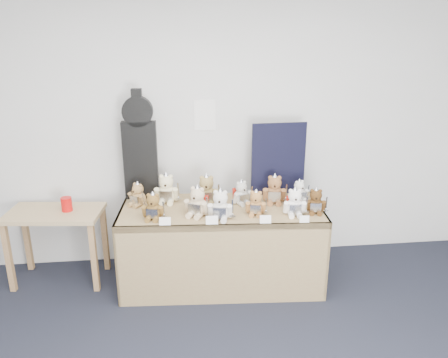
{
  "coord_description": "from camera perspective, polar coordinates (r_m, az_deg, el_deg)",
  "views": [
    {
      "loc": [
        -0.18,
        -1.73,
        2.27
      ],
      "look_at": [
        0.23,
        1.84,
        1.07
      ],
      "focal_mm": 35.0,
      "sensor_mm": 36.0,
      "label": 1
    }
  ],
  "objects": [
    {
      "name": "room_shell",
      "position": [
        4.3,
        -2.52,
        8.34
      ],
      "size": [
        6.0,
        6.0,
        6.0
      ],
      "color": "white",
      "rests_on": "floor"
    },
    {
      "name": "entry_card_d",
      "position": [
        3.72,
        10.46,
        -5.18
      ],
      "size": [
        0.08,
        0.02,
        0.06
      ],
      "primitive_type": "cube",
      "rotation": [
        -0.24,
        0.0,
        -0.07
      ],
      "color": "white",
      "rests_on": "display_table"
    },
    {
      "name": "side_table",
      "position": [
        4.37,
        -21.11,
        -5.46
      ],
      "size": [
        0.9,
        0.56,
        0.71
      ],
      "rotation": [
        0.0,
        0.0,
        -0.11
      ],
      "color": "tan",
      "rests_on": "floor"
    },
    {
      "name": "guitar_case",
      "position": [
        4.15,
        -10.94,
        4.22
      ],
      "size": [
        0.32,
        0.11,
        1.04
      ],
      "rotation": [
        0.0,
        0.0,
        -0.04
      ],
      "color": "black",
      "rests_on": "display_table"
    },
    {
      "name": "teddy_back_end",
      "position": [
        4.17,
        9.81,
        -1.62
      ],
      "size": [
        0.19,
        0.18,
        0.23
      ],
      "rotation": [
        0.0,
        0.0,
        0.36
      ],
      "color": "white",
      "rests_on": "display_table"
    },
    {
      "name": "teddy_front_right",
      "position": [
        3.82,
        4.19,
        -3.23
      ],
      "size": [
        0.2,
        0.18,
        0.25
      ],
      "rotation": [
        0.0,
        0.0,
        -0.24
      ],
      "color": "#A6723F",
      "rests_on": "display_table"
    },
    {
      "name": "teddy_back_centre_left",
      "position": [
        4.03,
        -2.3,
        -1.58
      ],
      "size": [
        0.25,
        0.22,
        0.31
      ],
      "rotation": [
        0.0,
        0.0,
        -0.12
      ],
      "color": "#9C834E",
      "rests_on": "display_table"
    },
    {
      "name": "teddy_front_end",
      "position": [
        3.92,
        11.87,
        -2.94
      ],
      "size": [
        0.2,
        0.18,
        0.25
      ],
      "rotation": [
        0.0,
        0.0,
        -0.23
      ],
      "color": "#4F341B",
      "rests_on": "display_table"
    },
    {
      "name": "teddy_front_left",
      "position": [
        3.78,
        -3.5,
        -3.08
      ],
      "size": [
        0.24,
        0.24,
        0.3
      ],
      "rotation": [
        0.0,
        0.0,
        -0.48
      ],
      "color": "beige",
      "rests_on": "display_table"
    },
    {
      "name": "navy_board",
      "position": [
        4.25,
        7.13,
        2.6
      ],
      "size": [
        0.53,
        0.04,
        0.71
      ],
      "primitive_type": "cube",
      "rotation": [
        0.0,
        0.0,
        0.05
      ],
      "color": "black",
      "rests_on": "display_table"
    },
    {
      "name": "teddy_front_far_left",
      "position": [
        3.76,
        -9.24,
        -3.67
      ],
      "size": [
        0.21,
        0.19,
        0.26
      ],
      "rotation": [
        0.0,
        0.0,
        -0.18
      ],
      "color": "brown",
      "rests_on": "display_table"
    },
    {
      "name": "teddy_back_left",
      "position": [
        4.1,
        -7.52,
        -1.38
      ],
      "size": [
        0.25,
        0.21,
        0.31
      ],
      "rotation": [
        0.0,
        0.0,
        -0.11
      ],
      "color": "beige",
      "rests_on": "display_table"
    },
    {
      "name": "entry_card_a",
      "position": [
        3.64,
        -7.72,
        -5.49
      ],
      "size": [
        0.1,
        0.03,
        0.07
      ],
      "primitive_type": "cube",
      "rotation": [
        -0.24,
        0.0,
        -0.07
      ],
      "color": "white",
      "rests_on": "display_table"
    },
    {
      "name": "display_table",
      "position": [
        3.98,
        -0.29,
        -6.34
      ],
      "size": [
        1.88,
        0.89,
        0.76
      ],
      "rotation": [
        0.0,
        0.0,
        -0.07
      ],
      "color": "olive",
      "rests_on": "floor"
    },
    {
      "name": "entry_card_b",
      "position": [
        3.63,
        -1.59,
        -5.39
      ],
      "size": [
        0.1,
        0.03,
        0.07
      ],
      "primitive_type": "cube",
      "rotation": [
        -0.24,
        0.0,
        -0.07
      ],
      "color": "white",
      "rests_on": "display_table"
    },
    {
      "name": "teddy_front_far_right",
      "position": [
        3.84,
        9.21,
        -3.13
      ],
      "size": [
        0.22,
        0.19,
        0.27
      ],
      "rotation": [
        0.0,
        0.0,
        -0.12
      ],
      "color": "white",
      "rests_on": "display_table"
    },
    {
      "name": "entry_card_c",
      "position": [
        3.66,
        5.44,
        -5.27
      ],
      "size": [
        0.1,
        0.03,
        0.07
      ],
      "primitive_type": "cube",
      "rotation": [
        -0.24,
        0.0,
        -0.07
      ],
      "color": "white",
      "rests_on": "display_table"
    },
    {
      "name": "teddy_back_far_left",
      "position": [
        4.08,
        -11.2,
        -2.09
      ],
      "size": [
        0.2,
        0.2,
        0.24
      ],
      "rotation": [
        0.0,
        0.0,
        -0.68
      ],
      "color": "#AB8450",
      "rests_on": "display_table"
    },
    {
      "name": "teddy_back_centre_right",
      "position": [
        4.04,
        2.29,
        -1.89
      ],
      "size": [
        0.21,
        0.2,
        0.25
      ],
      "rotation": [
        0.0,
        0.0,
        0.36
      ],
      "color": "beige",
      "rests_on": "display_table"
    },
    {
      "name": "teddy_front_centre",
      "position": [
        3.71,
        -0.49,
        -3.52
      ],
      "size": [
        0.24,
        0.22,
        0.29
      ],
      "rotation": [
        0.0,
        0.0,
        -0.22
      ],
      "color": "silver",
      "rests_on": "display_table"
    },
    {
      "name": "red_cup",
      "position": [
        4.27,
        -19.87,
        -3.11
      ],
      "size": [
        0.1,
        0.1,
        0.13
      ],
      "primitive_type": "cylinder",
      "color": "red",
      "rests_on": "side_table"
    },
    {
      "name": "teddy_back_right",
      "position": [
        4.09,
        6.6,
        -1.48
      ],
      "size": [
        0.24,
        0.22,
        0.3
      ],
      "rotation": [
        0.0,
        0.0,
        -0.2
      ],
      "color": "#8D5D38",
      "rests_on": "display_table"
    }
  ]
}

